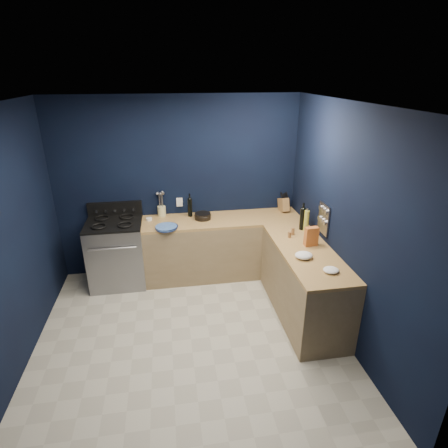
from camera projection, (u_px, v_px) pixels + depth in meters
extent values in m
cube|color=#B1AD9B|center=(191.00, 340.00, 4.21)|extent=(3.50, 3.50, 0.02)
cube|color=silver|center=(180.00, 104.00, 3.19)|extent=(3.50, 3.50, 0.02)
cube|color=black|center=(179.00, 187.00, 5.30)|extent=(3.50, 0.02, 2.60)
cube|color=black|center=(348.00, 227.00, 3.96)|extent=(0.02, 3.50, 2.60)
cube|color=black|center=(1.00, 251.00, 3.44)|extent=(0.02, 3.50, 2.60)
cube|color=black|center=(206.00, 366.00, 2.10)|extent=(3.50, 0.02, 2.60)
cube|color=#887251|center=(223.00, 248.00, 5.43)|extent=(2.30, 0.63, 0.86)
cube|color=brown|center=(223.00, 220.00, 5.26)|extent=(2.30, 0.63, 0.04)
cube|color=#887251|center=(303.00, 284.00, 4.51)|extent=(0.63, 1.67, 0.86)
cube|color=brown|center=(306.00, 252.00, 4.33)|extent=(0.63, 1.67, 0.04)
cube|color=gray|center=(117.00, 254.00, 5.18)|extent=(0.76, 0.66, 0.92)
cube|color=black|center=(115.00, 265.00, 4.90)|extent=(0.59, 0.02, 0.42)
cube|color=black|center=(113.00, 223.00, 5.00)|extent=(0.76, 0.66, 0.03)
cube|color=black|center=(115.00, 209.00, 5.23)|extent=(0.76, 0.06, 0.20)
cube|color=gray|center=(324.00, 219.00, 4.50)|extent=(0.02, 0.28, 0.38)
cube|color=white|center=(179.00, 202.00, 5.37)|extent=(0.09, 0.02, 0.13)
cylinder|color=#2F4EA9|center=(166.00, 227.00, 4.91)|extent=(0.32, 0.32, 0.04)
cylinder|color=white|center=(149.00, 219.00, 5.19)|extent=(0.11, 0.11, 0.03)
cylinder|color=beige|center=(162.00, 211.00, 5.32)|extent=(0.15, 0.15, 0.15)
cylinder|color=black|center=(190.00, 208.00, 5.29)|extent=(0.08, 0.08, 0.27)
cylinder|color=black|center=(203.00, 216.00, 5.22)|extent=(0.26, 0.26, 0.09)
cube|color=brown|center=(284.00, 205.00, 5.49)|extent=(0.14, 0.25, 0.25)
cylinder|color=black|center=(302.00, 219.00, 4.84)|extent=(0.10, 0.10, 0.29)
cylinder|color=#ADAA3E|center=(306.00, 221.00, 4.79)|extent=(0.09, 0.09, 0.29)
cylinder|color=olive|center=(293.00, 231.00, 4.72)|extent=(0.05, 0.05, 0.10)
cylinder|color=olive|center=(289.00, 235.00, 4.64)|extent=(0.05, 0.05, 0.08)
cube|color=#B23929|center=(311.00, 236.00, 4.40)|extent=(0.17, 0.09, 0.24)
ellipsoid|color=white|center=(304.00, 255.00, 4.13)|extent=(0.21, 0.18, 0.07)
ellipsoid|color=white|center=(331.00, 270.00, 3.85)|extent=(0.19, 0.18, 0.05)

